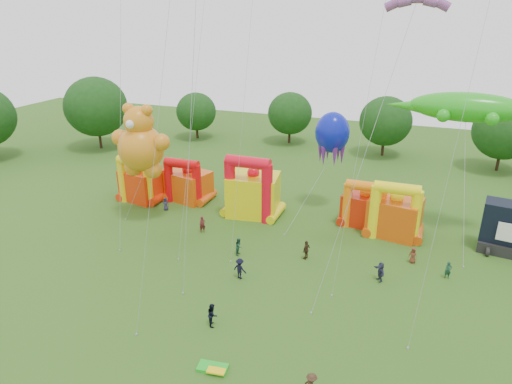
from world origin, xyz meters
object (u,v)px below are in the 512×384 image
(bouncy_castle_0, at_px, (141,183))
(gecko_kite, at_px, (466,151))
(bouncy_castle_2, at_px, (252,192))
(spectator_4, at_px, (306,250))
(teddy_bear_kite, at_px, (140,149))
(octopus_kite, at_px, (317,175))
(spectator_0, at_px, (166,204))

(bouncy_castle_0, xyz_separation_m, gecko_kite, (36.01, 2.44, 7.21))
(bouncy_castle_2, distance_m, spectator_4, 11.59)
(teddy_bear_kite, bearing_deg, gecko_kite, 12.48)
(bouncy_castle_0, height_order, spectator_4, bouncy_castle_0)
(teddy_bear_kite, distance_m, octopus_kite, 19.46)
(bouncy_castle_2, bearing_deg, bouncy_castle_0, -177.18)
(teddy_bear_kite, xyz_separation_m, spectator_4, (19.22, -2.31, -7.35))
(teddy_bear_kite, bearing_deg, spectator_4, -6.86)
(octopus_kite, relative_size, spectator_0, 7.39)
(bouncy_castle_0, bearing_deg, octopus_kite, 7.44)
(bouncy_castle_2, relative_size, teddy_bear_kite, 0.56)
(gecko_kite, relative_size, spectator_4, 7.79)
(bouncy_castle_2, relative_size, spectator_4, 3.88)
(teddy_bear_kite, height_order, octopus_kite, teddy_bear_kite)
(teddy_bear_kite, distance_m, spectator_0, 8.10)
(teddy_bear_kite, bearing_deg, bouncy_castle_2, 26.67)
(bouncy_castle_0, distance_m, spectator_0, 5.02)
(bouncy_castle_0, bearing_deg, spectator_4, -17.01)
(bouncy_castle_2, bearing_deg, spectator_4, -42.56)
(bouncy_castle_2, relative_size, octopus_kite, 0.63)
(spectator_0, bearing_deg, teddy_bear_kite, -120.74)
(bouncy_castle_2, height_order, spectator_4, bouncy_castle_2)
(gecko_kite, bearing_deg, bouncy_castle_2, -175.42)
(bouncy_castle_2, relative_size, gecko_kite, 0.50)
(octopus_kite, bearing_deg, teddy_bear_kite, -156.98)
(bouncy_castle_2, distance_m, spectator_0, 10.56)
(bouncy_castle_0, height_order, gecko_kite, gecko_kite)
(spectator_0, distance_m, spectator_4, 19.22)
(bouncy_castle_2, distance_m, octopus_kite, 7.52)
(octopus_kite, relative_size, spectator_4, 6.12)
(teddy_bear_kite, xyz_separation_m, octopus_kite, (17.66, 7.50, -3.26))
(gecko_kite, distance_m, spectator_0, 33.00)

